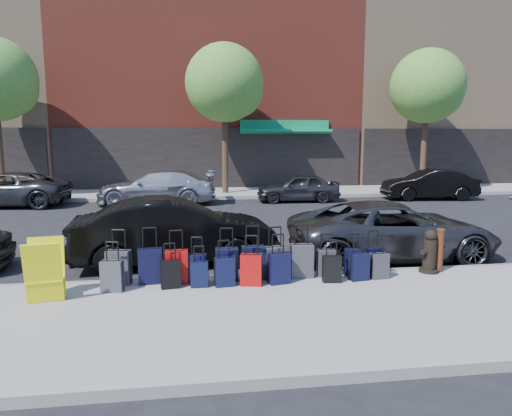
{
  "coord_description": "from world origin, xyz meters",
  "views": [
    {
      "loc": [
        -1.1,
        -13.3,
        2.88
      ],
      "look_at": [
        0.53,
        -1.5,
        1.04
      ],
      "focal_mm": 32.0,
      "sensor_mm": 36.0,
      "label": 1
    }
  ],
  "objects": [
    {
      "name": "ground",
      "position": [
        0.0,
        0.0,
        0.0
      ],
      "size": [
        120.0,
        120.0,
        0.0
      ],
      "primitive_type": "plane",
      "color": "black",
      "rests_on": "ground"
    },
    {
      "name": "sidewalk_near",
      "position": [
        0.0,
        -6.5,
        0.07
      ],
      "size": [
        60.0,
        4.0,
        0.15
      ],
      "primitive_type": "cube",
      "color": "gray",
      "rests_on": "ground"
    },
    {
      "name": "sidewalk_far",
      "position": [
        0.0,
        10.0,
        0.07
      ],
      "size": [
        60.0,
        4.0,
        0.15
      ],
      "primitive_type": "cube",
      "color": "gray",
      "rests_on": "ground"
    },
    {
      "name": "curb_near",
      "position": [
        0.0,
        -4.48,
        0.07
      ],
      "size": [
        60.0,
        0.08,
        0.15
      ],
      "primitive_type": "cube",
      "color": "gray",
      "rests_on": "ground"
    },
    {
      "name": "curb_far",
      "position": [
        0.0,
        7.98,
        0.07
      ],
      "size": [
        60.0,
        0.08,
        0.15
      ],
      "primitive_type": "cube",
      "color": "gray",
      "rests_on": "ground"
    },
    {
      "name": "building_center",
      "position": [
        0.0,
        17.99,
        9.98
      ],
      "size": [
        17.0,
        12.85,
        20.0
      ],
      "color": "maroon",
      "rests_on": "ground"
    },
    {
      "name": "building_right",
      "position": [
        16.0,
        17.99,
        8.98
      ],
      "size": [
        15.0,
        12.12,
        18.0
      ],
      "color": "#9C7F60",
      "rests_on": "ground"
    },
    {
      "name": "tree_center",
      "position": [
        0.64,
        9.5,
        5.41
      ],
      "size": [
        3.8,
        3.8,
        7.27
      ],
      "color": "black",
      "rests_on": "sidewalk_far"
    },
    {
      "name": "tree_right",
      "position": [
        11.14,
        9.5,
        5.41
      ],
      "size": [
        3.8,
        3.8,
        7.27
      ],
      "color": "black",
      "rests_on": "sidewalk_far"
    },
    {
      "name": "suitcase_front_0",
      "position": [
        -2.52,
        -4.76,
        0.48
      ],
      "size": [
        0.47,
        0.32,
        1.04
      ],
      "rotation": [
        0.0,
        0.0,
        -0.2
      ],
      "color": "#36363B",
      "rests_on": "sidewalk_near"
    },
    {
      "name": "suitcase_front_1",
      "position": [
        -1.94,
        -4.77,
        0.48
      ],
      "size": [
        0.46,
        0.27,
        1.07
      ],
      "rotation": [
        0.0,
        0.0,
        0.06
      ],
      "color": "black",
      "rests_on": "sidewalk_near"
    },
    {
      "name": "suitcase_front_2",
      "position": [
        -1.45,
        -4.84,
        0.47
      ],
      "size": [
        0.43,
        0.24,
        1.02
      ],
      "rotation": [
        0.0,
        0.0,
        0.02
      ],
      "color": "#AE0C0B",
      "rests_on": "sidewalk_near"
    },
    {
      "name": "suitcase_front_3",
      "position": [
        -1.07,
        -4.85,
        0.43
      ],
      "size": [
        0.4,
        0.27,
        0.88
      ],
      "rotation": [
        0.0,
        0.0,
        -0.2
      ],
      "color": "black",
      "rests_on": "sidewalk_near"
    },
    {
      "name": "suitcase_front_4",
      "position": [
        -0.5,
        -4.81,
        0.47
      ],
      "size": [
        0.44,
        0.26,
        1.03
      ],
      "rotation": [
        0.0,
        0.0,
        -0.05
      ],
      "color": "black",
      "rests_on": "sidewalk_near"
    },
    {
      "name": "suitcase_front_5",
      "position": [
        0.02,
        -4.8,
        0.48
      ],
      "size": [
        0.45,
        0.26,
        1.06
      ],
      "rotation": [
        0.0,
        0.0,
        0.04
      ],
      "color": "black",
      "rests_on": "sidewalk_near"
    },
    {
      "name": "suitcase_front_6",
      "position": [
        0.46,
        -4.84,
        0.47
      ],
      "size": [
        0.45,
        0.29,
        1.03
      ],
      "rotation": [
        0.0,
        0.0,
        0.13
      ],
      "color": "#38383C",
      "rests_on": "sidewalk_near"
    },
    {
      "name": "suitcase_front_7",
      "position": [
        0.98,
        -4.8,
        0.48
      ],
      "size": [
        0.45,
        0.25,
        1.06
      ],
      "rotation": [
        0.0,
        0.0,
        -0.02
      ],
      "color": "#39383D",
      "rests_on": "sidewalk_near"
    },
    {
      "name": "suitcase_front_8",
      "position": [
        1.48,
        -4.79,
        0.42
      ],
      "size": [
        0.37,
        0.22,
        0.86
      ],
      "rotation": [
        0.0,
        0.0,
        -0.06
      ],
      "color": "#37363B",
      "rests_on": "sidewalk_near"
    },
    {
      "name": "suitcase_front_9",
      "position": [
        2.04,
        -4.8,
        0.42
      ],
      "size": [
        0.38,
        0.24,
        0.85
      ],
      "rotation": [
        0.0,
        0.0,
        -0.14
      ],
      "color": "black",
      "rests_on": "sidewalk_near"
    },
    {
      "name": "suitcase_front_10",
      "position": [
        2.46,
        -4.82,
        0.43
      ],
      "size": [
        0.41,
        0.27,
        0.91
      ],
      "rotation": [
        0.0,
        0.0,
        0.18
      ],
      "color": "black",
      "rests_on": "sidewalk_near"
    },
    {
      "name": "suitcase_back_0",
      "position": [
        -2.58,
        -5.14,
        0.43
      ],
      "size": [
        0.41,
        0.27,
        0.9
      ],
      "rotation": [
        0.0,
        0.0,
        -0.15
      ],
      "color": "#3D3D42",
      "rests_on": "sidewalk_near"
    },
    {
      "name": "suitcase_back_2",
      "position": [
        -1.55,
        -5.1,
        0.41
      ],
      "size": [
        0.38,
        0.25,
        0.83
      ],
      "rotation": [
        0.0,
        0.0,
        0.15
      ],
      "color": "black",
      "rests_on": "sidewalk_near"
    },
    {
      "name": "suitcase_back_3",
      "position": [
        -1.03,
        -5.11,
        0.39
      ],
      "size": [
        0.32,
        0.19,
        0.77
      ],
      "rotation": [
        0.0,
        0.0,
        -0.02
      ],
      "color": "black",
      "rests_on": "sidewalk_near"
    },
    {
      "name": "suitcase_back_4",
      "position": [
        -0.56,
        -5.13,
        0.42
      ],
      "size": [
        0.38,
        0.25,
        0.86
      ],
      "rotation": [
        0.0,
        0.0,
        0.12
      ],
      "color": "black",
      "rests_on": "sidewalk_near"
    },
    {
      "name": "suitcase_back_5",
      "position": [
        -0.07,
        -5.14,
        0.44
      ],
      "size": [
        0.43,
        0.31,
        0.94
      ],
      "rotation": [
        0.0,
        0.0,
        -0.21
      ],
      "color": "#AA0B0B",
      "rests_on": "sidewalk_near"
    },
    {
      "name": "suitcase_back_6",
      "position": [
        0.47,
        -5.11,
        0.45
      ],
      "size": [
        0.44,
        0.3,
        0.95
      ],
      "rotation": [
        0.0,
        0.0,
        0.2
      ],
      "color": "black",
      "rests_on": "sidewalk_near"
    },
    {
      "name": "suitcase_back_8",
      "position": [
        1.48,
        -5.17,
        0.41
      ],
      "size": [
        0.36,
        0.23,
        0.82
      ],
      "rotation": [
        0.0,
        0.0,
        -0.1
      ],
      "color": "black",
      "rests_on": "sidewalk_near"
    },
    {
      "name": "suitcase_back_9",
      "position": [
        2.04,
        -5.12,
        0.42
      ],
      "size": [
        0.39,
        0.26,
        0.86
      ],
      "rotation": [
        0.0,
        0.0,
        0.16
      ],
      "color": "black",
      "rests_on": "sidewalk_near"
    },
    {
      "name": "suitcase_back_10",
      "position": [
        2.47,
        -5.08,
        0.4
      ],
      "size": [
        0.36,
        0.23,
        0.81
      ],
      "rotation": [
        0.0,
        0.0,
        0.11
      ],
      "color": "#323337",
      "rests_on": "sidewalk_near"
    },
    {
      "name": "fire_hydrant",
      "position": [
        3.66,
        -4.81,
        0.56
      ],
      "size": [
        0.45,
        0.4,
        0.88
      ],
      "rotation": [
        0.0,
        0.0,
        0.39
      ],
      "color": "black",
      "rests_on": "sidewalk_near"
    },
    {
      "name": "bollard",
      "position": [
        3.87,
        -4.81,
        0.61
      ],
      "size": [
        0.16,
        0.16,
        0.89
      ],
      "color": "#38190C",
      "rests_on": "sidewalk_near"
    },
    {
      "name": "display_rack",
      "position": [
        -3.6,
        -5.48,
        0.66
      ],
      "size": [
        0.67,
        0.72,
        1.04
      ],
      "rotation": [
        0.0,
        0.0,
        0.15
      ],
      "color": "yellow",
      "rests_on": "sidewalk_near"
    },
    {
      "name": "car_near_1",
      "position": [
        -1.54,
        -2.9,
        0.76
      ],
      "size": [
        4.71,
        2.0,
        1.51
      ],
      "primitive_type": "imported",
      "rotation": [
        0.0,
        0.0,
        1.66
      ],
      "color": "black",
      "rests_on": "ground"
    },
    {
      "name": "car_near_2",
      "position": [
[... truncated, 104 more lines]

